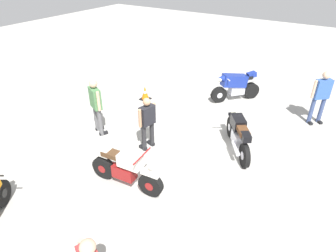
{
  "coord_description": "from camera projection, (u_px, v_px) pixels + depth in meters",
  "views": [
    {
      "loc": [
        5.72,
        2.98,
        4.91
      ],
      "look_at": [
        -0.13,
        -0.78,
        0.75
      ],
      "focal_mm": 31.31,
      "sensor_mm": 36.0,
      "label": 1
    }
  ],
  "objects": [
    {
      "name": "ground_plane",
      "position": [
        189.0,
        159.0,
        8.03
      ],
      "size": [
        40.0,
        40.0,
        0.0
      ],
      "primitive_type": "plane",
      "color": "#ADAAA3"
    },
    {
      "name": "motorcycle_black_cruiser",
      "position": [
        238.0,
        134.0,
        8.15
      ],
      "size": [
        1.76,
        1.32,
        1.09
      ],
      "rotation": [
        0.0,
        0.0,
        3.77
      ],
      "color": "black",
      "rests_on": "ground"
    },
    {
      "name": "motorcycle_cream_vintage",
      "position": [
        125.0,
        169.0,
        6.91
      ],
      "size": [
        0.7,
        1.96,
        1.07
      ],
      "rotation": [
        0.0,
        0.0,
        1.66
      ],
      "color": "black",
      "rests_on": "ground"
    },
    {
      "name": "motorcycle_blue_sportbike",
      "position": [
        236.0,
        85.0,
        10.95
      ],
      "size": [
        1.61,
        1.41,
        1.14
      ],
      "rotation": [
        0.0,
        0.0,
        5.58
      ],
      "color": "black",
      "rests_on": "ground"
    },
    {
      "name": "person_in_blue_shirt",
      "position": [
        321.0,
        94.0,
        9.25
      ],
      "size": [
        0.55,
        0.57,
        1.78
      ],
      "rotation": [
        0.0,
        0.0,
        0.74
      ],
      "color": "#384772",
      "rests_on": "ground"
    },
    {
      "name": "person_in_green_shirt",
      "position": [
        96.0,
        103.0,
        8.71
      ],
      "size": [
        0.47,
        0.65,
        1.77
      ],
      "rotation": [
        0.0,
        0.0,
        2.69
      ],
      "color": "#59595B",
      "rests_on": "ground"
    },
    {
      "name": "person_in_black_shirt",
      "position": [
        147.0,
        121.0,
        8.08
      ],
      "size": [
        0.63,
        0.37,
        1.58
      ],
      "rotation": [
        0.0,
        0.0,
        4.53
      ],
      "color": "#262628",
      "rests_on": "ground"
    },
    {
      "name": "traffic_cone",
      "position": [
        145.0,
        93.0,
        11.17
      ],
      "size": [
        0.36,
        0.36,
        0.53
      ],
      "color": "black",
      "rests_on": "ground"
    }
  ]
}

